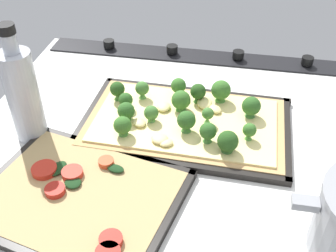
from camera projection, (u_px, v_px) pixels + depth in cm
name	position (u px, v px, depth cm)	size (l,w,h in cm)	color
ground_plane	(185.00, 148.00, 78.49)	(82.54, 73.18, 3.00)	silver
stove_control_panel	(205.00, 56.00, 102.83)	(79.24, 7.00, 2.60)	black
baking_tray_front	(185.00, 125.00, 80.89)	(40.94, 26.02, 1.30)	black
broccoli_pizza	(185.00, 117.00, 79.97)	(38.48, 23.56, 6.02)	tan
baking_tray_back	(79.00, 198.00, 65.93)	(35.96, 31.14, 1.30)	black
veggie_pizza_back	(78.00, 195.00, 65.51)	(33.10, 28.27, 1.90)	tan
oil_bottle	(23.00, 94.00, 73.32)	(5.86, 5.86, 22.71)	#B7BCC6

